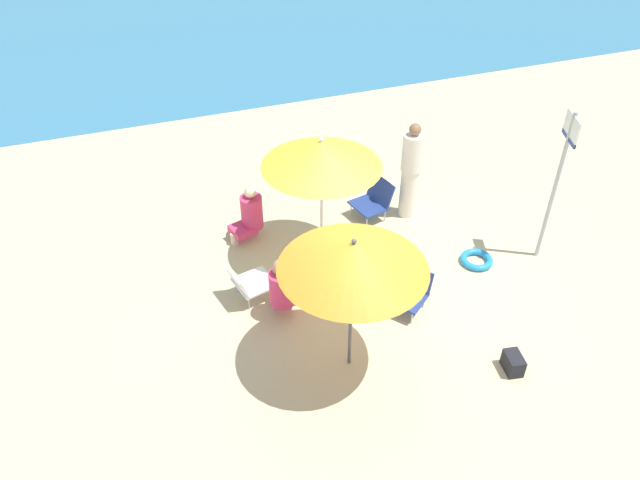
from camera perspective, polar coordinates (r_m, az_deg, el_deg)
The scene contains 13 objects.
ground_plane at distance 8.26m, azimuth 4.50°, elevation -7.35°, with size 40.00×40.00×0.00m, color #D3BC8C.
sea_water at distance 20.98m, azimuth -12.80°, elevation 20.72°, with size 40.00×16.00×0.01m, color teal.
umbrella_yellow at distance 8.24m, azimuth 0.16°, elevation 8.08°, with size 1.67×1.67×2.01m.
umbrella_orange at distance 6.54m, azimuth 3.15°, elevation -1.53°, with size 1.68×1.68×1.94m.
beach_chair_a at distance 9.91m, azimuth 5.07°, elevation 3.85°, with size 0.65×0.66×0.64m.
beach_chair_b at distance 8.39m, azimuth -6.77°, elevation -3.93°, with size 0.68×0.62×0.56m.
beach_chair_c at distance 8.31m, azimuth 8.22°, elevation -4.58°, with size 0.75×0.76×0.55m.
person_a at distance 8.00m, azimuth -3.53°, elevation -4.37°, with size 0.48×0.57×0.95m.
person_b at distance 9.77m, azimuth 8.50°, elevation 6.39°, with size 0.34×0.34×1.64m.
person_c at distance 9.40m, azimuth -6.61°, elevation 2.39°, with size 0.56×0.43×0.92m.
warning_sign at distance 8.99m, azimuth 21.57°, elevation 6.27°, with size 0.19×0.47×2.36m.
swim_ring at distance 9.37m, azimuth 14.43°, elevation -1.81°, with size 0.49×0.49×0.10m, color #238CD8.
beach_bag at distance 7.90m, azimuth 17.62°, elevation -10.92°, with size 0.29×0.19×0.24m, color black.
Camera 1 is at (-2.57, -5.25, 5.83)m, focal length 34.20 mm.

